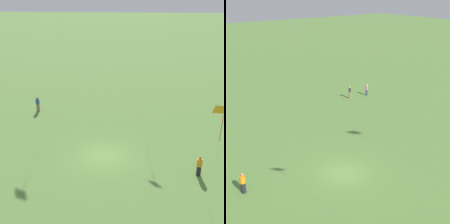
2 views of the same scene
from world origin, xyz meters
TOP-DOWN VIEW (x-y plane):
  - ground_plane at (0.00, 0.00)m, footprint 240.00×240.00m
  - person_1 at (2.42, 7.66)m, footprint 0.57×0.57m
  - person_3 at (-9.57, -8.46)m, footprint 0.62×0.62m
  - kite_0 at (6.39, 7.60)m, footprint 1.01×1.27m

SIDE VIEW (x-z plane):
  - ground_plane at x=0.00m, z-range 0.00..0.00m
  - person_3 at x=-9.57m, z-range -0.02..1.67m
  - person_1 at x=2.42m, z-range -0.01..1.68m
  - kite_0 at x=6.39m, z-range 3.26..10.97m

